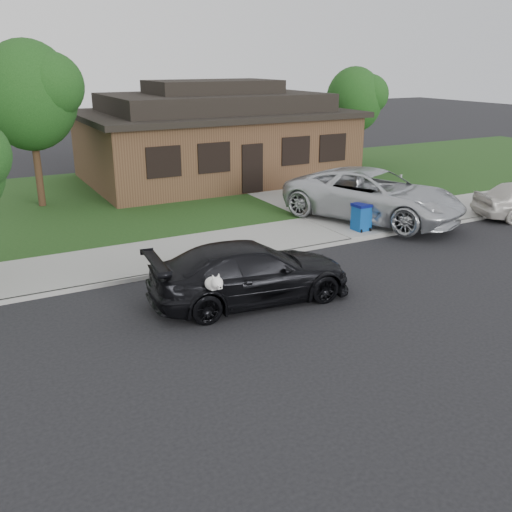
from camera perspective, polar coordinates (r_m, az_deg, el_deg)
ground at (r=14.28m, az=5.99°, el=-4.57°), size 120.00×120.00×0.00m
sidewalk at (r=18.33m, az=-2.72°, el=1.12°), size 60.00×3.00×0.12m
curb at (r=17.06m, az=-0.54°, el=-0.24°), size 60.00×0.12×0.12m
lawn at (r=25.54m, az=-10.52°, el=6.00°), size 60.00×13.00×0.13m
driveway at (r=25.38m, az=4.70°, el=6.18°), size 4.50×13.00×0.14m
sedan at (r=14.03m, az=-0.54°, el=-1.65°), size 5.23×2.59×1.47m
minivan at (r=21.22m, az=11.67°, el=5.99°), size 5.45×7.15×1.80m
recycling_bin at (r=19.87m, az=10.50°, el=3.85°), size 0.58×0.62×0.94m
house at (r=28.42m, az=-4.22°, el=11.81°), size 12.60×8.60×4.65m
tree_0 at (r=23.89m, az=-21.34°, el=14.89°), size 3.78×3.60×6.34m
tree_1 at (r=31.95m, az=10.11°, el=15.22°), size 3.15×3.00×5.25m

